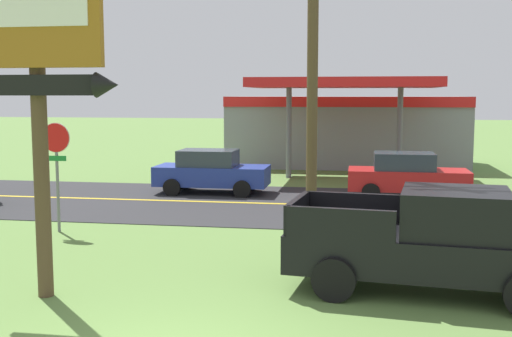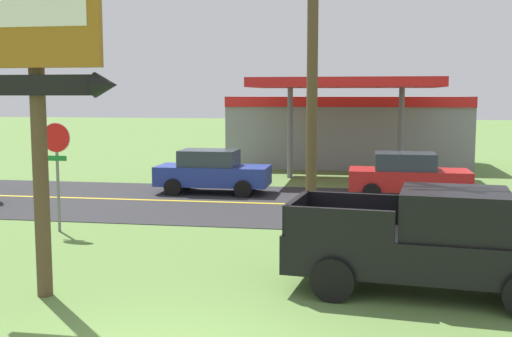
% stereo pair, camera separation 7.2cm
% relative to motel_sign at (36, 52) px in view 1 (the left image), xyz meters
% --- Properties ---
extents(road_asphalt, '(140.00, 8.00, 0.02)m').
position_rel_motel_sign_xyz_m(road_asphalt, '(2.96, 10.52, -4.42)').
color(road_asphalt, '#2B2B2D').
rests_on(road_asphalt, ground).
extents(road_centre_line, '(126.00, 0.20, 0.01)m').
position_rel_motel_sign_xyz_m(road_centre_line, '(2.96, 10.52, -4.40)').
color(road_centre_line, gold).
rests_on(road_centre_line, road_asphalt).
extents(motel_sign, '(2.88, 0.54, 6.49)m').
position_rel_motel_sign_xyz_m(motel_sign, '(0.00, 0.00, 0.00)').
color(motel_sign, brown).
rests_on(motel_sign, ground).
extents(stop_sign, '(0.80, 0.08, 2.95)m').
position_rel_motel_sign_xyz_m(stop_sign, '(-2.40, 5.28, -2.40)').
color(stop_sign, slate).
rests_on(stop_sign, ground).
extents(utility_pole, '(1.97, 0.26, 9.69)m').
position_rel_motel_sign_xyz_m(utility_pole, '(4.46, 4.63, 0.74)').
color(utility_pole, brown).
rests_on(utility_pole, ground).
extents(gas_station, '(12.00, 11.50, 4.40)m').
position_rel_motel_sign_xyz_m(gas_station, '(4.86, 23.08, -2.48)').
color(gas_station, gray).
rests_on(gas_station, ground).
extents(pickup_black_parked_on_lawn, '(5.39, 2.69, 1.96)m').
position_rel_motel_sign_xyz_m(pickup_black_parked_on_lawn, '(6.96, 1.48, -3.46)').
color(pickup_black_parked_on_lawn, black).
rests_on(pickup_black_parked_on_lawn, ground).
extents(car_blue_mid_lane, '(4.20, 2.00, 1.64)m').
position_rel_motel_sign_xyz_m(car_blue_mid_lane, '(0.10, 12.52, -3.60)').
color(car_blue_mid_lane, '#233893').
rests_on(car_blue_mid_lane, ground).
extents(car_red_far_lane, '(4.20, 2.00, 1.64)m').
position_rel_motel_sign_xyz_m(car_red_far_lane, '(7.26, 12.52, -3.60)').
color(car_red_far_lane, red).
rests_on(car_red_far_lane, ground).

